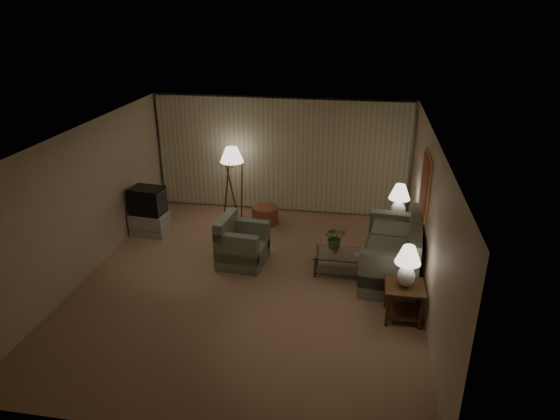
% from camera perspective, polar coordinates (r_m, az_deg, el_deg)
% --- Properties ---
extents(ground, '(7.00, 7.00, 0.00)m').
position_cam_1_polar(ground, '(9.13, -3.49, -8.18)').
color(ground, tan).
rests_on(ground, ground).
extents(room_shell, '(6.04, 7.02, 2.72)m').
position_cam_1_polar(room_shell, '(9.75, -1.62, 5.25)').
color(room_shell, '#BDAB91').
rests_on(room_shell, ground).
extents(sofa, '(2.15, 1.37, 0.87)m').
position_cam_1_polar(sofa, '(9.34, 12.59, -4.91)').
color(sofa, gray).
rests_on(sofa, ground).
extents(armchair, '(1.05, 1.01, 0.75)m').
position_cam_1_polar(armchair, '(9.58, -4.29, -4.06)').
color(armchair, gray).
rests_on(armchair, ground).
extents(side_table_near, '(0.61, 0.61, 0.60)m').
position_cam_1_polar(side_table_near, '(8.20, 13.97, -9.46)').
color(side_table_near, '#36210E').
rests_on(side_table_near, ground).
extents(side_table_far, '(0.46, 0.39, 0.60)m').
position_cam_1_polar(side_table_far, '(10.49, 13.15, -1.98)').
color(side_table_far, '#36210E').
rests_on(side_table_far, ground).
extents(table_lamp_near, '(0.40, 0.40, 0.69)m').
position_cam_1_polar(table_lamp_near, '(7.90, 14.37, -5.86)').
color(table_lamp_near, white).
rests_on(table_lamp_near, side_table_near).
extents(table_lamp_far, '(0.42, 0.42, 0.73)m').
position_cam_1_polar(table_lamp_far, '(10.25, 13.47, 1.26)').
color(table_lamp_far, white).
rests_on(table_lamp_far, side_table_far).
extents(coffee_table, '(1.10, 0.60, 0.41)m').
position_cam_1_polar(coffee_table, '(9.31, 7.12, -5.71)').
color(coffee_table, silver).
rests_on(coffee_table, ground).
extents(tv_cabinet, '(0.86, 0.63, 0.50)m').
position_cam_1_polar(tv_cabinet, '(11.10, -14.63, -1.52)').
color(tv_cabinet, '#AEAEB1').
rests_on(tv_cabinet, ground).
extents(crt_tv, '(0.76, 0.61, 0.57)m').
position_cam_1_polar(crt_tv, '(10.89, -14.91, 1.05)').
color(crt_tv, black).
rests_on(crt_tv, tv_cabinet).
extents(floor_lamp, '(0.53, 0.53, 1.65)m').
position_cam_1_polar(floor_lamp, '(11.53, -5.42, 3.38)').
color(floor_lamp, '#36210E').
rests_on(floor_lamp, ground).
extents(ottoman, '(0.65, 0.65, 0.40)m').
position_cam_1_polar(ottoman, '(11.30, -1.71, -0.57)').
color(ottoman, '#994C33').
rests_on(ottoman, ground).
extents(vase, '(0.17, 0.17, 0.14)m').
position_cam_1_polar(vase, '(9.22, 6.25, -4.52)').
color(vase, silver).
rests_on(vase, coffee_table).
extents(flowers, '(0.47, 0.43, 0.44)m').
position_cam_1_polar(flowers, '(9.09, 6.33, -2.92)').
color(flowers, '#467232').
rests_on(flowers, vase).
extents(book, '(0.29, 0.31, 0.02)m').
position_cam_1_polar(book, '(9.15, 8.70, -5.30)').
color(book, olive).
rests_on(book, coffee_table).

